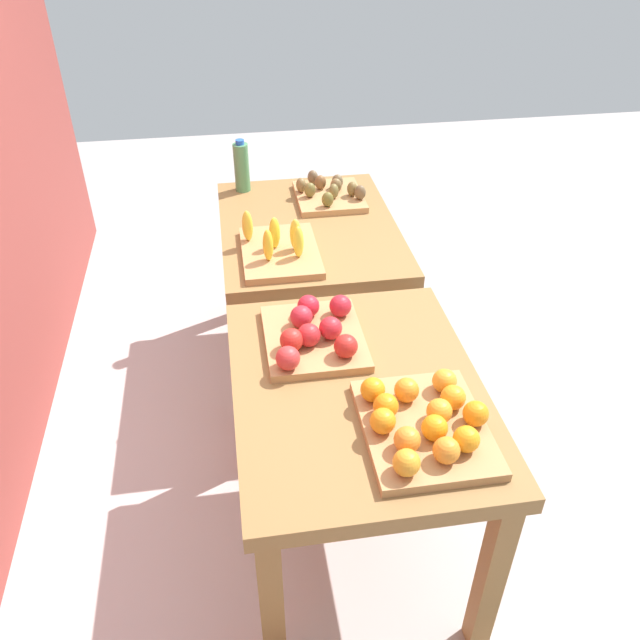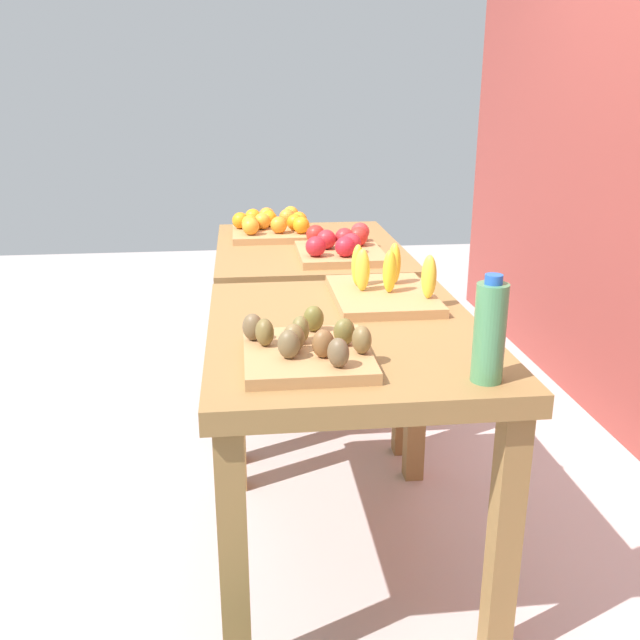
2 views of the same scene
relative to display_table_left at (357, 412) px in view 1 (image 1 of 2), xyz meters
The scene contains 9 objects.
ground_plane 0.87m from the display_table_left, ahead, with size 8.00×8.00×0.00m, color #B3A8A5.
display_table_left is the anchor object (origin of this frame).
display_table_right 1.12m from the display_table_left, ahead, with size 1.04×0.80×0.79m.
orange_bin 0.32m from the display_table_left, 147.70° to the right, with size 0.44×0.38×0.11m.
apple_bin 0.31m from the display_table_left, 23.79° to the left, with size 0.41×0.34×0.11m.
banana_crate 0.89m from the display_table_left, 10.66° to the left, with size 0.44×0.32×0.17m.
kiwi_bin 1.38m from the display_table_left, ahead, with size 0.36×0.34×0.10m.
water_bottle 1.58m from the display_table_left, 10.04° to the left, with size 0.08×0.08×0.26m.
watermelon_pile 2.08m from the display_table_left, ahead, with size 0.62×0.61×0.26m.
Camera 1 is at (-2.08, 0.36, 2.18)m, focal length 36.41 mm.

